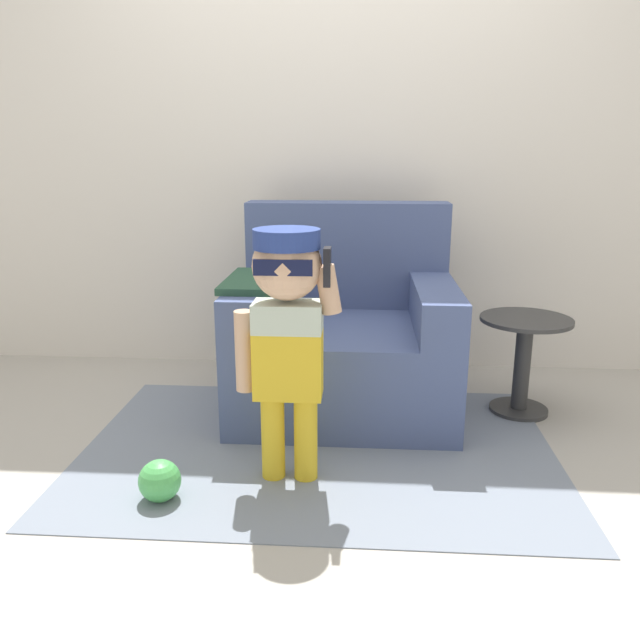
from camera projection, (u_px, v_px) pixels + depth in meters
name	position (u px, v px, depth m)	size (l,w,h in m)	color
ground_plane	(324.00, 399.00, 3.08)	(10.00, 10.00, 0.00)	#ADA89E
wall_back	(332.00, 128.00, 3.28)	(10.00, 0.05, 2.60)	silver
armchair	(344.00, 336.00, 2.96)	(1.02, 0.89, 0.94)	#475684
person_child	(287.00, 318.00, 2.17)	(0.38, 0.28, 0.93)	gold
side_table	(523.00, 355.00, 2.85)	(0.41, 0.41, 0.45)	#333333
rug	(318.00, 448.00, 2.55)	(1.91, 1.31, 0.01)	gray
toy_ball	(160.00, 481.00, 2.16)	(0.15, 0.15, 0.15)	#4CB256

